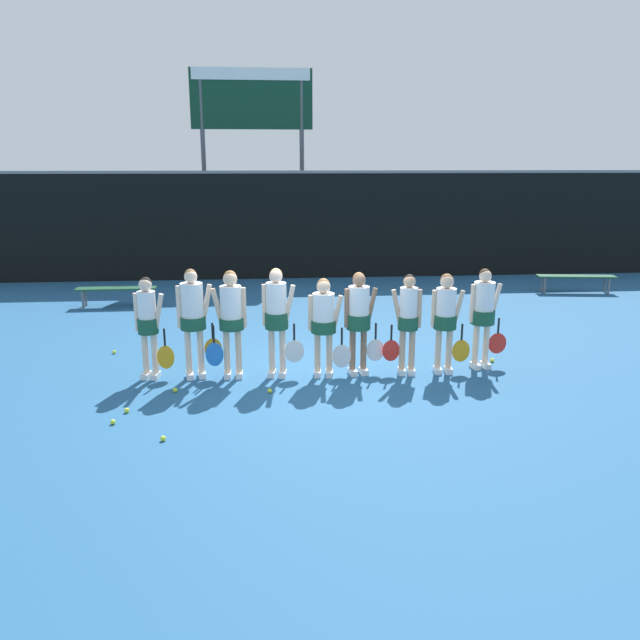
{
  "coord_description": "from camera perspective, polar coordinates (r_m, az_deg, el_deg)",
  "views": [
    {
      "loc": [
        -0.84,
        -9.68,
        3.41
      ],
      "look_at": [
        0.0,
        -0.02,
        0.92
      ],
      "focal_mm": 35.0,
      "sensor_mm": 36.0,
      "label": 1
    }
  ],
  "objects": [
    {
      "name": "ground_plane",
      "position": [
        10.29,
        -0.02,
        -4.95
      ],
      "size": [
        140.0,
        140.0,
        0.0
      ],
      "primitive_type": "plane",
      "color": "#235684"
    },
    {
      "name": "fence_windscreen",
      "position": [
        18.43,
        -2.36,
        8.68
      ],
      "size": [
        60.0,
        0.08,
        3.13
      ],
      "color": "black",
      "rests_on": "ground_plane"
    },
    {
      "name": "scoreboard",
      "position": [
        20.06,
        -6.24,
        18.12
      ],
      "size": [
        3.69,
        0.15,
        6.09
      ],
      "color": "#515156",
      "rests_on": "ground_plane"
    },
    {
      "name": "bench_courtside",
      "position": [
        15.7,
        -18.11,
        2.61
      ],
      "size": [
        1.88,
        0.39,
        0.46
      ],
      "rotation": [
        0.0,
        0.0,
        0.01
      ],
      "color": "#19472D",
      "rests_on": "ground_plane"
    },
    {
      "name": "bench_far",
      "position": [
        17.86,
        22.35,
        3.59
      ],
      "size": [
        2.06,
        0.63,
        0.45
      ],
      "rotation": [
        0.0,
        0.0,
        -0.13
      ],
      "color": "#19472D",
      "rests_on": "ground_plane"
    },
    {
      "name": "player_0",
      "position": [
        10.22,
        -15.44,
        -0.03
      ],
      "size": [
        0.6,
        0.33,
        1.65
      ],
      "rotation": [
        0.0,
        0.0,
        -0.16
      ],
      "color": "beige",
      "rests_on": "ground_plane"
    },
    {
      "name": "player_1",
      "position": [
        10.05,
        -11.54,
        0.57
      ],
      "size": [
        0.68,
        0.41,
        1.77
      ],
      "rotation": [
        0.0,
        0.0,
        0.21
      ],
      "color": "beige",
      "rests_on": "ground_plane"
    },
    {
      "name": "player_2",
      "position": [
        9.96,
        -8.15,
        0.52
      ],
      "size": [
        0.67,
        0.39,
        1.75
      ],
      "rotation": [
        0.0,
        0.0,
        0.01
      ],
      "color": "beige",
      "rests_on": "ground_plane"
    },
    {
      "name": "player_3",
      "position": [
        9.94,
        -3.96,
        0.6
      ],
      "size": [
        0.66,
        0.37,
        1.77
      ],
      "rotation": [
        0.0,
        0.0,
        -0.16
      ],
      "color": "beige",
      "rests_on": "ground_plane"
    },
    {
      "name": "player_4",
      "position": [
        9.95,
        0.36,
        0.1
      ],
      "size": [
        0.69,
        0.4,
        1.61
      ],
      "rotation": [
        0.0,
        0.0,
        -0.08
      ],
      "color": "beige",
      "rests_on": "ground_plane"
    },
    {
      "name": "player_5",
      "position": [
        10.04,
        3.59,
        0.48
      ],
      "size": [
        0.67,
        0.39,
        1.69
      ],
      "rotation": [
        0.0,
        0.0,
        0.12
      ],
      "color": "#8C664C",
      "rests_on": "ground_plane"
    },
    {
      "name": "player_6",
      "position": [
        10.14,
        8.03,
        0.28
      ],
      "size": [
        0.62,
        0.33,
        1.66
      ],
      "rotation": [
        0.0,
        0.0,
        -0.12
      ],
      "color": "tan",
      "rests_on": "ground_plane"
    },
    {
      "name": "player_7",
      "position": [
        10.31,
        11.42,
        0.45
      ],
      "size": [
        0.66,
        0.37,
        1.65
      ],
      "rotation": [
        0.0,
        0.0,
        -0.08
      ],
      "color": "beige",
      "rests_on": "ground_plane"
    },
    {
      "name": "player_8",
      "position": [
        10.68,
        14.72,
        0.88
      ],
      "size": [
        0.69,
        0.4,
        1.69
      ],
      "rotation": [
        0.0,
        0.0,
        0.14
      ],
      "color": "beige",
      "rests_on": "ground_plane"
    },
    {
      "name": "tennis_ball_0",
      "position": [
        11.27,
        15.47,
        -3.56
      ],
      "size": [
        0.07,
        0.07,
        0.07
      ],
      "primitive_type": "sphere",
      "color": "#CCE033",
      "rests_on": "ground_plane"
    },
    {
      "name": "tennis_ball_1",
      "position": [
        9.75,
        -13.11,
        -6.26
      ],
      "size": [
        0.07,
        0.07,
        0.07
      ],
      "primitive_type": "sphere",
      "color": "#CCE033",
      "rests_on": "ground_plane"
    },
    {
      "name": "tennis_ball_2",
      "position": [
        8.18,
        -14.15,
        -10.46
      ],
      "size": [
        0.07,
        0.07,
        0.07
      ],
      "primitive_type": "sphere",
      "color": "#CCE033",
      "rests_on": "ground_plane"
    },
    {
      "name": "tennis_ball_3",
      "position": [
        9.17,
        -17.25,
        -7.9
      ],
      "size": [
        0.07,
        0.07,
        0.07
      ],
      "primitive_type": "sphere",
      "color": "#CCE033",
      "rests_on": "ground_plane"
    },
    {
      "name": "tennis_ball_4",
      "position": [
        8.84,
        -18.41,
        -8.84
      ],
      "size": [
        0.07,
        0.07,
        0.07
      ],
      "primitive_type": "sphere",
      "color": "#CCE033",
      "rests_on": "ground_plane"
    },
    {
      "name": "tennis_ball_5",
      "position": [
        11.93,
        -18.3,
        -2.8
      ],
      "size": [
        0.07,
        0.07,
        0.07
      ],
      "primitive_type": "sphere",
      "color": "#CCE033",
      "rests_on": "ground_plane"
    },
    {
      "name": "tennis_ball_6",
      "position": [
        9.5,
        -4.61,
        -6.47
      ],
      "size": [
        0.07,
        0.07,
        0.07
      ],
      "primitive_type": "sphere",
      "color": "#CCE033",
      "rests_on": "ground_plane"
    }
  ]
}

